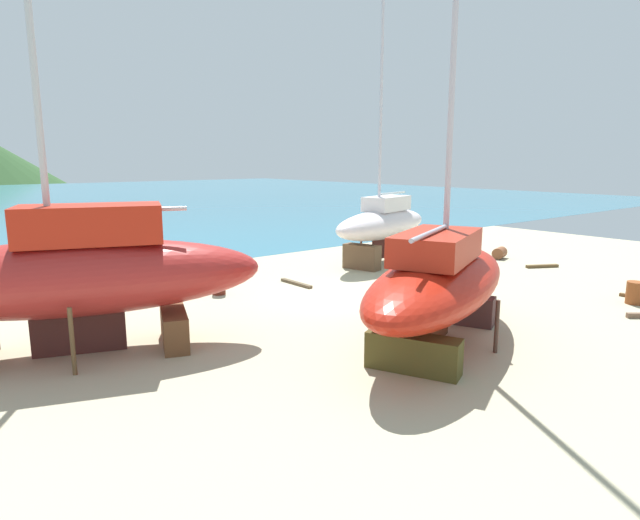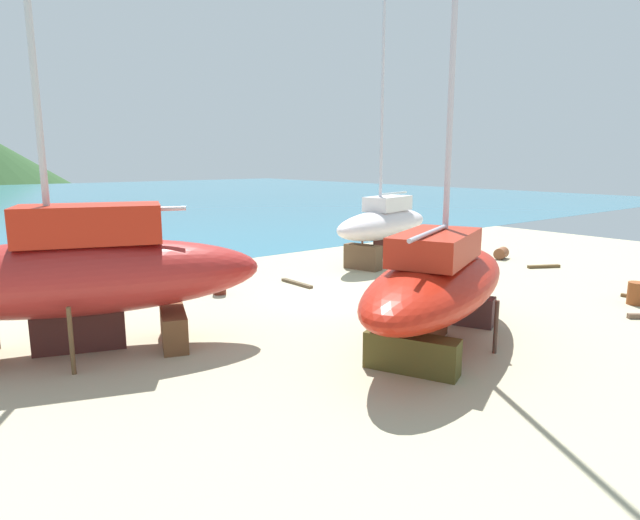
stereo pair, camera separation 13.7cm
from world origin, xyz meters
name	(u,v)px [view 2 (the right image)]	position (x,y,z in m)	size (l,w,h in m)	color
ground_plane	(395,315)	(0.00, -3.46, 0.00)	(51.90, 51.90, 0.00)	tan
sea_water	(21,201)	(0.00, 64.86, 0.00)	(150.80, 110.70, 0.01)	teal
sailboat_small_center	(384,224)	(6.75, 3.83, 2.12)	(8.46, 4.38, 14.82)	brown
sailboat_mid_port	(76,274)	(-9.84, -0.48, 2.32)	(10.85, 6.37, 15.50)	brown
sailboat_far_slipway	(438,281)	(-1.28, -6.37, 1.96)	(10.14, 6.74, 15.23)	#492E2D
worker	(470,259)	(7.27, -1.32, 0.89)	(0.50, 0.45, 1.72)	maroon
barrel_rust_far	(219,284)	(-3.43, 3.23, 0.44)	(0.54, 0.54, 0.87)	maroon
barrel_rust_near	(636,293)	(8.32, -8.23, 0.43)	(0.64, 0.64, 0.87)	brown
barrel_tipped_right	(501,253)	(12.83, 0.56, 0.32)	(0.63, 0.63, 0.93)	brown
timber_long_fore	(544,266)	(12.26, -2.31, 0.08)	(1.74, 0.23, 0.15)	brown
timber_plank_near	(297,283)	(0.08, 2.60, 0.06)	(2.03, 0.21, 0.12)	brown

